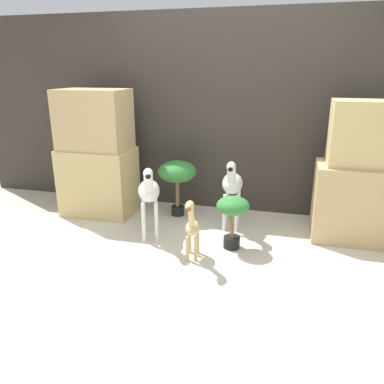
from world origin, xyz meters
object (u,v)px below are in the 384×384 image
(zebra_right, at_px, (232,184))
(potted_palm_front, at_px, (177,174))
(potted_palm_back, at_px, (233,211))
(zebra_left, at_px, (149,192))
(giraffe_figurine, at_px, (192,226))

(zebra_right, height_order, potted_palm_front, zebra_right)
(potted_palm_back, bearing_deg, zebra_right, 99.91)
(zebra_left, height_order, potted_palm_front, zebra_left)
(giraffe_figurine, bearing_deg, zebra_right, 73.90)
(zebra_right, relative_size, potted_palm_back, 1.51)
(potted_palm_front, xyz_separation_m, potted_palm_back, (0.73, -0.66, -0.13))
(giraffe_figurine, bearing_deg, potted_palm_front, 113.57)
(giraffe_figurine, relative_size, potted_palm_front, 0.93)
(giraffe_figurine, height_order, potted_palm_back, giraffe_figurine)
(potted_palm_back, bearing_deg, giraffe_figurine, -135.41)
(potted_palm_front, height_order, potted_palm_back, potted_palm_front)
(zebra_right, xyz_separation_m, giraffe_figurine, (-0.22, -0.77, -0.16))
(potted_palm_front, distance_m, potted_palm_back, 0.99)
(giraffe_figurine, distance_m, potted_palm_front, 1.07)
(zebra_left, xyz_separation_m, potted_palm_front, (0.09, 0.64, 0.01))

